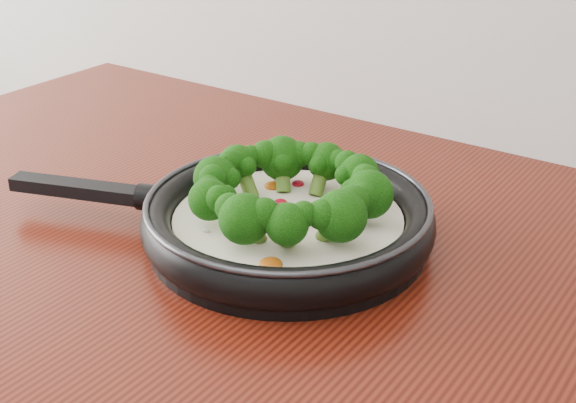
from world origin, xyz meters
The scene contains 1 object.
skillet centered at (-0.11, 1.10, 0.94)m, with size 0.52×0.40×0.09m.
Camera 1 is at (0.31, 0.50, 1.31)m, focal length 47.91 mm.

